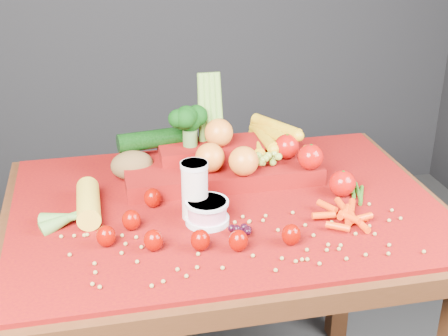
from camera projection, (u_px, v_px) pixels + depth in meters
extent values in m
cube|color=#351B0C|center=(226.00, 216.00, 1.58)|extent=(1.10, 0.80, 0.05)
cube|color=#351B0C|center=(52.00, 287.00, 1.93)|extent=(0.06, 0.06, 0.70)
cube|color=#351B0C|center=(343.00, 252.00, 2.12)|extent=(0.06, 0.06, 0.70)
cube|color=#7B0E04|center=(226.00, 205.00, 1.56)|extent=(1.05, 0.75, 0.01)
cylinder|color=beige|center=(195.00, 190.00, 1.47)|extent=(0.06, 0.06, 0.14)
cylinder|color=silver|center=(194.00, 165.00, 1.44)|extent=(0.07, 0.07, 0.01)
cylinder|color=silver|center=(207.00, 220.00, 1.47)|extent=(0.10, 0.10, 0.01)
cylinder|color=pink|center=(207.00, 209.00, 1.46)|extent=(0.09, 0.09, 0.04)
cylinder|color=silver|center=(207.00, 202.00, 1.45)|extent=(0.10, 0.10, 0.01)
ellipsoid|color=#830400|center=(131.00, 220.00, 1.43)|extent=(0.04, 0.04, 0.05)
cone|color=#0D400B|center=(131.00, 211.00, 1.42)|extent=(0.03, 0.03, 0.01)
ellipsoid|color=#830400|center=(106.00, 236.00, 1.37)|extent=(0.04, 0.04, 0.05)
cone|color=#0D400B|center=(105.00, 227.00, 1.36)|extent=(0.03, 0.03, 0.01)
ellipsoid|color=#830400|center=(153.00, 240.00, 1.35)|extent=(0.04, 0.04, 0.05)
cone|color=#0D400B|center=(153.00, 231.00, 1.34)|extent=(0.03, 0.03, 0.01)
ellipsoid|color=#830400|center=(200.00, 240.00, 1.35)|extent=(0.04, 0.04, 0.05)
cone|color=#0D400B|center=(200.00, 231.00, 1.34)|extent=(0.03, 0.03, 0.01)
ellipsoid|color=#830400|center=(238.00, 241.00, 1.35)|extent=(0.04, 0.04, 0.05)
cone|color=#0D400B|center=(238.00, 231.00, 1.34)|extent=(0.03, 0.03, 0.01)
ellipsoid|color=#830400|center=(291.00, 235.00, 1.37)|extent=(0.04, 0.04, 0.05)
cone|color=#0D400B|center=(292.00, 225.00, 1.36)|extent=(0.03, 0.03, 0.01)
ellipsoid|color=#830400|center=(153.00, 198.00, 1.53)|extent=(0.04, 0.04, 0.05)
cone|color=#0D400B|center=(152.00, 189.00, 1.52)|extent=(0.03, 0.03, 0.01)
ellipsoid|color=#830400|center=(87.00, 212.00, 1.47)|extent=(0.04, 0.04, 0.05)
cone|color=#0D400B|center=(86.00, 203.00, 1.46)|extent=(0.03, 0.03, 0.01)
cylinder|color=gold|center=(88.00, 203.00, 1.50)|extent=(0.06, 0.18, 0.06)
ellipsoid|color=brown|center=(132.00, 165.00, 1.67)|extent=(0.12, 0.08, 0.08)
cube|color=#7B0E04|center=(221.00, 170.00, 1.69)|extent=(0.52, 0.22, 0.04)
cube|color=#7B0E04|center=(210.00, 150.00, 1.71)|extent=(0.28, 0.12, 0.03)
sphere|color=#A10800|center=(311.00, 157.00, 1.63)|extent=(0.07, 0.07, 0.07)
sphere|color=#A10800|center=(342.00, 183.00, 1.59)|extent=(0.07, 0.07, 0.07)
sphere|color=#A10800|center=(287.00, 146.00, 1.69)|extent=(0.07, 0.07, 0.07)
sphere|color=#BE5D18|center=(210.00, 158.00, 1.61)|extent=(0.08, 0.08, 0.08)
sphere|color=#BE5D18|center=(244.00, 161.00, 1.59)|extent=(0.08, 0.08, 0.08)
sphere|color=#BE5D18|center=(219.00, 133.00, 1.67)|extent=(0.08, 0.08, 0.08)
cylinder|color=gold|center=(257.00, 143.00, 1.76)|extent=(0.06, 0.18, 0.04)
cylinder|color=gold|center=(264.00, 138.00, 1.75)|extent=(0.04, 0.18, 0.04)
cylinder|color=gold|center=(271.00, 132.00, 1.75)|extent=(0.08, 0.18, 0.04)
cylinder|color=gold|center=(276.00, 127.00, 1.75)|extent=(0.11, 0.18, 0.04)
cylinder|color=#3F662D|center=(190.00, 138.00, 1.68)|extent=(0.04, 0.04, 0.04)
cylinder|color=olive|center=(202.00, 113.00, 1.71)|extent=(0.03, 0.06, 0.22)
cylinder|color=olive|center=(208.00, 113.00, 1.71)|extent=(0.02, 0.06, 0.22)
cylinder|color=olive|center=(213.00, 113.00, 1.71)|extent=(0.02, 0.06, 0.22)
cylinder|color=olive|center=(219.00, 112.00, 1.71)|extent=(0.03, 0.06, 0.22)
cylinder|color=black|center=(157.00, 139.00, 1.71)|extent=(0.22, 0.08, 0.05)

